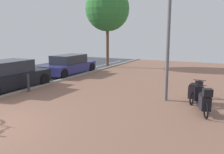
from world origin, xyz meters
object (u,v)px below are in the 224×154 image
at_px(parked_car_far, 69,65).
at_px(lamp_post, 169,24).
at_px(scooter_mid, 203,101).
at_px(parked_car_near, 8,76).
at_px(bollard_far, 28,83).
at_px(scooter_near, 195,92).
at_px(street_tree, 107,9).

height_order(parked_car_far, lamp_post, lamp_post).
relative_size(scooter_mid, parked_car_near, 0.44).
xyz_separation_m(parked_car_far, bollard_far, (1.30, -4.96, -0.19)).
distance_m(scooter_near, parked_car_far, 9.19).
xyz_separation_m(parked_car_near, lamp_post, (7.41, 1.50, 2.40)).
bearing_deg(scooter_mid, bollard_far, -178.07).
bearing_deg(parked_car_near, bollard_far, 5.70).
xyz_separation_m(scooter_near, bollard_far, (-7.29, -1.69, 0.02)).
xyz_separation_m(lamp_post, street_tree, (-6.83, 7.97, 1.56)).
distance_m(parked_car_near, lamp_post, 7.93).
height_order(scooter_near, scooter_mid, scooter_mid).
height_order(parked_car_far, bollard_far, parked_car_far).
bearing_deg(parked_car_far, parked_car_near, -89.00).
bearing_deg(street_tree, bollard_far, -86.15).
xyz_separation_m(scooter_near, street_tree, (-7.92, 7.66, 4.23)).
distance_m(scooter_near, bollard_far, 7.48).
relative_size(parked_car_near, parked_car_far, 0.96).
xyz_separation_m(scooter_mid, bollard_far, (-7.75, -0.26, -0.03)).
bearing_deg(scooter_near, parked_car_far, 159.15).
bearing_deg(parked_car_near, street_tree, 86.49).
bearing_deg(bollard_far, scooter_mid, 1.93).
xyz_separation_m(scooter_mid, street_tree, (-8.38, 9.08, 4.18)).
bearing_deg(scooter_mid, lamp_post, 144.29).
relative_size(scooter_near, street_tree, 0.27).
bearing_deg(scooter_near, bollard_far, -166.97).
height_order(scooter_mid, bollard_far, scooter_mid).
height_order(scooter_mid, street_tree, street_tree).
bearing_deg(street_tree, lamp_post, -49.39).
bearing_deg(parked_car_near, scooter_near, 12.00).
distance_m(parked_car_far, lamp_post, 8.67).
bearing_deg(lamp_post, scooter_mid, -35.71).
bearing_deg(parked_car_near, lamp_post, 11.41).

